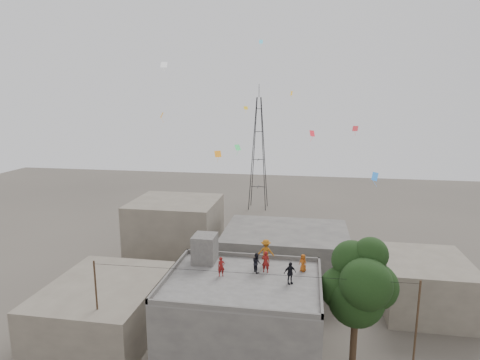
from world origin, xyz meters
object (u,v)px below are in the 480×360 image
(person_dark_adult, at_px, (290,273))
(tree, at_px, (360,285))
(person_red_adult, at_px, (266,262))
(transmission_tower, at_px, (258,154))
(stair_head_box, at_px, (205,248))

(person_dark_adult, bearing_deg, tree, -21.70)
(person_red_adult, relative_size, person_dark_adult, 1.05)
(transmission_tower, xyz_separation_m, person_red_adult, (5.31, -38.49, -2.21))
(tree, xyz_separation_m, person_dark_adult, (-4.36, -0.53, 0.72))
(stair_head_box, xyz_separation_m, tree, (10.57, -2.00, -1.00))
(tree, distance_m, transmission_tower, 41.12)
(stair_head_box, height_order, transmission_tower, transmission_tower)
(tree, bearing_deg, stair_head_box, 169.26)
(transmission_tower, bearing_deg, person_red_adult, -82.15)
(transmission_tower, bearing_deg, stair_head_box, -88.77)
(stair_head_box, distance_m, person_dark_adult, 6.71)
(transmission_tower, bearing_deg, person_dark_adult, -80.05)
(transmission_tower, height_order, person_red_adult, transmission_tower)
(stair_head_box, bearing_deg, person_red_adult, -13.55)
(tree, xyz_separation_m, transmission_tower, (-11.37, 39.40, 2.97))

